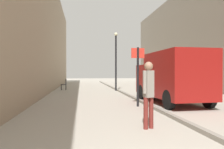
# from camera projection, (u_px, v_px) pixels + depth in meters

# --- Properties ---
(ground_plane) EXTENTS (80.00, 80.00, 0.00)m
(ground_plane) POSITION_uv_depth(u_px,v_px,m) (103.00, 96.00, 13.22)
(ground_plane) COLOR #A8A093
(building_facade_left) EXTENTS (2.51, 40.00, 9.29)m
(building_facade_left) POSITION_uv_depth(u_px,v_px,m) (21.00, 19.00, 12.46)
(building_facade_left) COLOR gray
(building_facade_left) RESTS_ON ground_plane
(kerb_strip) EXTENTS (0.16, 40.00, 0.12)m
(kerb_strip) POSITION_uv_depth(u_px,v_px,m) (128.00, 95.00, 13.45)
(kerb_strip) COLOR gray
(kerb_strip) RESTS_ON ground_plane
(pedestrian_main_foreground) EXTENTS (0.34, 0.27, 1.78)m
(pedestrian_main_foreground) POSITION_uv_depth(u_px,v_px,m) (149.00, 90.00, 5.61)
(pedestrian_main_foreground) COLOR maroon
(pedestrian_main_foreground) RESTS_ON ground_plane
(delivery_van) EXTENTS (2.16, 4.95, 2.45)m
(delivery_van) POSITION_uv_depth(u_px,v_px,m) (171.00, 76.00, 10.26)
(delivery_van) COLOR maroon
(delivery_van) RESTS_ON ground_plane
(street_sign_post) EXTENTS (0.60, 0.10, 2.60)m
(street_sign_post) POSITION_uv_depth(u_px,v_px,m) (138.00, 71.00, 9.29)
(street_sign_post) COLOR black
(street_sign_post) RESTS_ON ground_plane
(lamp_post) EXTENTS (0.28, 0.28, 4.76)m
(lamp_post) POSITION_uv_depth(u_px,v_px,m) (116.00, 57.00, 17.25)
(lamp_post) COLOR black
(lamp_post) RESTS_ON ground_plane
(cafe_chair_near_window) EXTENTS (0.46, 0.46, 0.94)m
(cafe_chair_near_window) POSITION_uv_depth(u_px,v_px,m) (65.00, 84.00, 17.86)
(cafe_chair_near_window) COLOR black
(cafe_chair_near_window) RESTS_ON ground_plane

